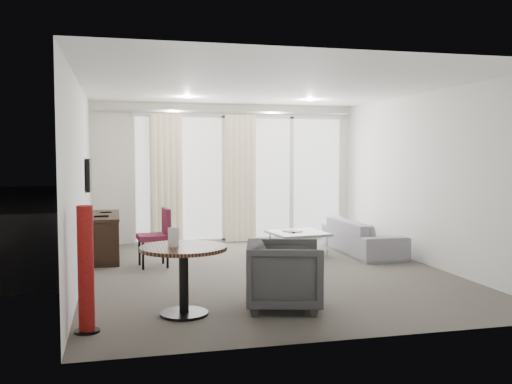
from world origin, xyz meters
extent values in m
cube|color=#514B45|center=(0.00, 0.00, 0.00)|extent=(5.00, 6.00, 0.00)
cube|color=white|center=(0.00, 0.00, 2.60)|extent=(5.00, 6.00, 0.00)
cube|color=silver|center=(-2.50, 0.00, 1.30)|extent=(0.00, 6.00, 2.60)
cube|color=silver|center=(2.50, 0.00, 1.30)|extent=(0.00, 6.00, 2.60)
cube|color=silver|center=(0.00, -3.00, 1.30)|extent=(5.00, 0.00, 2.60)
cylinder|color=#FFE0B2|center=(-0.90, 1.60, 2.59)|extent=(0.12, 0.12, 0.02)
cylinder|color=#FFE0B2|center=(1.20, 1.60, 2.59)|extent=(0.12, 0.12, 0.02)
cylinder|color=maroon|center=(-2.34, -2.20, 0.60)|extent=(0.27, 0.27, 1.20)
imported|color=#39393B|center=(-0.29, -1.87, 0.37)|extent=(0.98, 0.97, 0.74)
imported|color=gray|center=(1.98, 1.11, 0.28)|extent=(0.75, 1.92, 0.56)
cube|color=#4D4D50|center=(0.30, 4.50, -0.06)|extent=(5.60, 3.00, 0.12)
camera|label=1|loc=(-2.05, -7.71, 1.70)|focal=40.00mm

